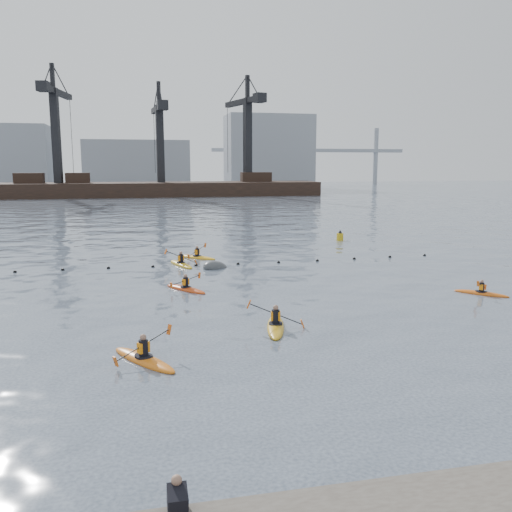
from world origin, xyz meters
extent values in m
plane|color=#363E4F|center=(0.00, 0.00, 0.00)|extent=(400.00, 400.00, 0.00)
cube|color=black|center=(-5.50, -5.80, 0.78)|extent=(0.38, 0.60, 0.67)
cube|color=black|center=(-5.50, -5.58, 0.62)|extent=(0.34, 0.40, 0.24)
sphere|color=#8C6651|center=(-5.50, -5.70, 1.16)|extent=(0.21, 0.21, 0.21)
sphere|color=black|center=(-14.00, 22.66, 0.03)|extent=(0.24, 0.24, 0.24)
sphere|color=black|center=(-11.00, 22.75, 0.03)|extent=(0.24, 0.24, 0.24)
sphere|color=black|center=(-8.00, 22.72, 0.03)|extent=(0.24, 0.24, 0.24)
sphere|color=black|center=(-5.00, 22.58, 0.03)|extent=(0.24, 0.24, 0.24)
sphere|color=black|center=(-2.00, 22.41, 0.03)|extent=(0.24, 0.24, 0.24)
sphere|color=black|center=(1.00, 22.28, 0.03)|extent=(0.24, 0.24, 0.24)
sphere|color=black|center=(4.00, 22.25, 0.03)|extent=(0.24, 0.24, 0.24)
sphere|color=black|center=(7.00, 22.34, 0.03)|extent=(0.24, 0.24, 0.24)
sphere|color=black|center=(10.00, 22.50, 0.03)|extent=(0.24, 0.24, 0.24)
sphere|color=black|center=(13.00, 22.66, 0.03)|extent=(0.24, 0.24, 0.24)
sphere|color=black|center=(16.00, 22.75, 0.03)|extent=(0.24, 0.24, 0.24)
cube|color=black|center=(0.00, 110.00, 0.85)|extent=(72.00, 12.00, 4.50)
cube|color=black|center=(-28.00, 110.00, 4.20)|extent=(6.00, 3.00, 2.20)
cube|color=black|center=(-18.00, 110.00, 4.20)|extent=(5.00, 3.00, 2.20)
cube|color=black|center=(22.00, 110.00, 4.20)|extent=(7.00, 3.00, 2.20)
cube|color=black|center=(-22.00, 110.00, 13.10)|extent=(1.85, 1.85, 20.00)
cube|color=black|center=(-21.53, 112.66, 22.50)|extent=(4.31, 17.93, 1.20)
cube|color=black|center=(-23.09, 103.80, 22.50)|extent=(2.62, 2.94, 2.00)
cube|color=black|center=(-22.00, 110.00, 25.60)|extent=(0.93, 0.93, 5.00)
cube|color=black|center=(0.00, 110.00, 11.60)|extent=(1.73, 1.73, 17.00)
cube|color=black|center=(-0.20, 112.24, 19.50)|extent=(2.50, 15.05, 1.20)
cube|color=black|center=(0.46, 104.77, 19.50)|extent=(2.42, 2.78, 2.00)
cube|color=black|center=(0.00, 110.00, 22.60)|extent=(0.87, 0.87, 5.00)
cube|color=black|center=(20.00, 110.00, 12.60)|extent=(1.96, 1.96, 19.00)
cube|color=black|center=(19.34, 112.46, 21.50)|extent=(5.56, 16.73, 1.20)
cube|color=black|center=(21.54, 104.25, 21.50)|extent=(2.80, 3.08, 2.00)
cube|color=black|center=(20.00, 110.00, 24.60)|extent=(0.98, 0.98, 5.00)
cube|color=gray|center=(-40.00, 150.00, 9.00)|extent=(22.00, 14.00, 18.00)
cube|color=gray|center=(-5.00, 150.00, 7.00)|extent=(30.00, 14.00, 14.00)
cube|color=gray|center=(35.00, 150.00, 11.00)|extent=(26.00, 14.00, 22.00)
cube|color=gray|center=(55.00, 170.00, 12.00)|extent=(70.00, 2.00, 1.20)
cylinder|color=gray|center=(30.00, 170.00, 10.00)|extent=(1.60, 1.60, 20.00)
cylinder|color=gray|center=(80.00, 170.00, 10.00)|extent=(1.60, 1.60, 20.00)
ellipsoid|color=orange|center=(-5.96, 4.01, 0.05)|extent=(2.60, 3.45, 0.36)
cylinder|color=black|center=(-5.96, 4.01, 0.19)|extent=(0.94, 0.94, 0.07)
cylinder|color=black|center=(-5.96, 4.01, 0.51)|extent=(0.34, 0.34, 0.59)
cube|color=orange|center=(-5.96, 4.01, 0.53)|extent=(0.48, 0.43, 0.39)
sphere|color=#8C6651|center=(-5.96, 4.01, 0.91)|extent=(0.24, 0.24, 0.24)
cylinder|color=black|center=(-5.96, 4.01, 0.63)|extent=(2.05, 1.36, 0.73)
cube|color=#D85914|center=(-6.93, 3.37, 0.31)|extent=(0.22, 0.22, 0.39)
cube|color=#D85914|center=(-4.99, 4.64, 0.94)|extent=(0.22, 0.22, 0.39)
ellipsoid|color=#C28F16|center=(-0.24, 6.91, 0.05)|extent=(1.63, 3.75, 0.37)
cylinder|color=black|center=(-0.24, 6.91, 0.20)|extent=(0.84, 0.84, 0.07)
cylinder|color=black|center=(-0.24, 6.91, 0.52)|extent=(0.34, 0.34, 0.60)
cube|color=orange|center=(-0.24, 6.91, 0.54)|extent=(0.46, 0.35, 0.39)
sphere|color=#8C6651|center=(-0.24, 6.91, 0.92)|extent=(0.24, 0.24, 0.24)
cylinder|color=black|center=(-0.24, 6.91, 0.63)|extent=(2.30, 0.63, 0.97)
cube|color=#D85914|center=(-1.38, 7.20, 1.06)|extent=(0.23, 0.21, 0.38)
cube|color=#D85914|center=(0.89, 6.62, 0.20)|extent=(0.23, 0.21, 0.38)
ellipsoid|color=#C23E12|center=(-3.40, 15.09, 0.04)|extent=(2.41, 3.07, 0.33)
cylinder|color=black|center=(-3.40, 15.09, 0.17)|extent=(0.86, 0.86, 0.06)
cylinder|color=black|center=(-3.40, 15.09, 0.46)|extent=(0.31, 0.31, 0.53)
cube|color=orange|center=(-3.40, 15.09, 0.48)|extent=(0.43, 0.40, 0.35)
sphere|color=#8C6651|center=(-3.40, 15.09, 0.82)|extent=(0.22, 0.22, 0.22)
cylinder|color=black|center=(-3.40, 15.09, 0.56)|extent=(1.86, 1.31, 0.32)
cube|color=#D85914|center=(-4.26, 14.49, 0.43)|extent=(0.16, 0.17, 0.35)
cube|color=#D85914|center=(-2.54, 15.68, 0.69)|extent=(0.16, 0.17, 0.35)
ellipsoid|color=gold|center=(-3.00, 22.90, 0.04)|extent=(1.77, 3.58, 0.35)
cylinder|color=black|center=(-3.00, 22.90, 0.19)|extent=(0.84, 0.84, 0.07)
cylinder|color=black|center=(-3.00, 22.90, 0.50)|extent=(0.33, 0.33, 0.58)
cube|color=orange|center=(-3.00, 22.90, 0.52)|extent=(0.45, 0.35, 0.38)
sphere|color=#8C6651|center=(-3.00, 22.90, 0.88)|extent=(0.23, 0.23, 0.23)
cylinder|color=black|center=(-3.00, 22.90, 0.61)|extent=(2.14, 0.73, 1.04)
cube|color=#D85914|center=(-4.08, 22.55, 1.07)|extent=(0.24, 0.21, 0.37)
cube|color=#D85914|center=(-1.93, 23.25, 0.14)|extent=(0.24, 0.21, 0.37)
ellipsoid|color=#CA5713|center=(12.42, 10.45, 0.04)|extent=(2.41, 2.54, 0.29)
cylinder|color=black|center=(12.42, 10.45, 0.15)|extent=(0.77, 0.77, 0.05)
cylinder|color=black|center=(12.42, 10.45, 0.41)|extent=(0.27, 0.27, 0.47)
cube|color=orange|center=(12.42, 10.45, 0.43)|extent=(0.38, 0.37, 0.31)
sphere|color=#8C6651|center=(12.42, 10.45, 0.73)|extent=(0.19, 0.19, 0.19)
cylinder|color=black|center=(12.42, 10.45, 0.50)|extent=(1.44, 1.33, 0.62)
cube|color=#D85914|center=(13.10, 11.09, 0.23)|extent=(0.19, 0.18, 0.31)
cube|color=#D85914|center=(11.74, 9.82, 0.77)|extent=(0.19, 0.18, 0.31)
ellipsoid|color=#F2AD1C|center=(-1.55, 25.60, 0.04)|extent=(2.90, 2.78, 0.33)
cylinder|color=black|center=(-1.55, 25.60, 0.18)|extent=(0.89, 0.89, 0.06)
cylinder|color=black|center=(-1.55, 25.60, 0.47)|extent=(0.31, 0.31, 0.54)
cube|color=orange|center=(-1.55, 25.60, 0.49)|extent=(0.43, 0.43, 0.36)
sphere|color=#8C6651|center=(-1.55, 25.60, 0.84)|extent=(0.22, 0.22, 0.22)
cylinder|color=black|center=(-1.55, 25.60, 0.58)|extent=(1.55, 1.65, 0.66)
cube|color=#D85914|center=(-2.28, 24.82, 0.29)|extent=(0.21, 0.21, 0.36)
cube|color=#D85914|center=(-0.82, 26.38, 0.87)|extent=(0.21, 0.21, 0.36)
ellipsoid|color=#393C3E|center=(-0.78, 21.33, 0.00)|extent=(2.44, 2.08, 1.38)
cylinder|color=#BBA212|center=(12.75, 32.51, 0.27)|extent=(0.63, 0.63, 0.81)
cone|color=black|center=(12.75, 32.51, 0.85)|extent=(0.40, 0.40, 0.31)
camera|label=1|loc=(-6.09, -15.21, 7.07)|focal=38.00mm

